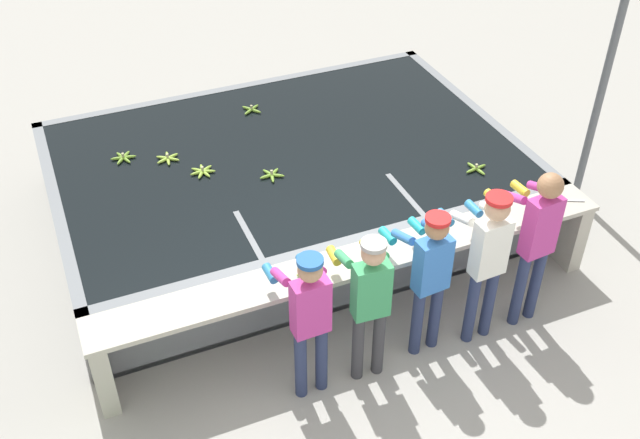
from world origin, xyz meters
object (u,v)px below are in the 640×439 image
object	(u,v)px
worker_0	(309,313)
banana_bunch_floating_3	(272,175)
banana_bunch_floating_2	(123,158)
banana_bunch_floating_4	(476,169)
worker_1	(369,296)
knife_0	(562,200)
banana_bunch_ledge_0	(312,276)
banana_bunch_floating_1	(252,109)
worker_3	(487,254)
worker_4	(536,234)
banana_bunch_floating_5	(203,171)
support_post_right	(605,79)
worker_2	(429,271)
banana_bunch_floating_0	(168,158)

from	to	relation	value
worker_0	banana_bunch_floating_3	size ratio (longest dim) A/B	5.67
banana_bunch_floating_2	banana_bunch_floating_4	world-z (taller)	same
worker_1	knife_0	bearing A→B (deg)	13.43
worker_1	banana_bunch_ledge_0	distance (m)	0.61
banana_bunch_floating_2	banana_bunch_floating_1	bearing A→B (deg)	15.82
worker_3	banana_bunch_floating_3	size ratio (longest dim) A/B	6.08
worker_4	knife_0	xyz separation A→B (m)	(0.76, 0.56, -0.20)
knife_0	banana_bunch_floating_2	bearing A→B (deg)	147.58
banana_bunch_floating_5	support_post_right	size ratio (longest dim) A/B	0.09
worker_3	worker_2	bearing A→B (deg)	173.43
knife_0	banana_bunch_floating_0	bearing A→B (deg)	146.68
banana_bunch_floating_2	banana_bunch_floating_3	xyz separation A→B (m)	(1.40, -0.96, 0.00)
banana_bunch_floating_4	worker_3	bearing A→B (deg)	-119.56
worker_0	banana_bunch_floating_4	xyz separation A→B (m)	(2.54, 1.41, -0.07)
worker_4	banana_bunch_floating_5	bearing A→B (deg)	135.12
banana_bunch_floating_2	banana_bunch_floating_3	bearing A→B (deg)	-34.39
banana_bunch_floating_2	worker_1	bearing A→B (deg)	-64.30
worker_2	banana_bunch_floating_1	world-z (taller)	worker_2
banana_bunch_floating_5	support_post_right	distance (m)	4.52
banana_bunch_floating_3	support_post_right	xyz separation A→B (m)	(3.67, -0.69, 0.73)
worker_0	worker_1	distance (m)	0.55
worker_4	banana_bunch_floating_3	size ratio (longest dim) A/B	6.32
worker_1	banana_bunch_floating_0	xyz separation A→B (m)	(-1.06, 2.93, -0.08)
worker_3	banana_bunch_floating_0	distance (m)	3.68
worker_3	banana_bunch_ledge_0	distance (m)	1.59
banana_bunch_floating_3	worker_4	bearing A→B (deg)	-49.32
banana_bunch_floating_1	support_post_right	world-z (taller)	support_post_right
worker_2	worker_3	xyz separation A→B (m)	(0.55, -0.06, 0.07)
worker_2	support_post_right	world-z (taller)	support_post_right
worker_3	banana_bunch_floating_5	bearing A→B (deg)	127.85
banana_bunch_floating_4	knife_0	distance (m)	0.97
banana_bunch_floating_0	banana_bunch_floating_3	size ratio (longest dim) A/B	1.02
banana_bunch_floating_4	banana_bunch_floating_2	bearing A→B (deg)	153.91
banana_bunch_floating_5	banana_bunch_ledge_0	distance (m)	2.07
worker_1	banana_bunch_ledge_0	size ratio (longest dim) A/B	5.74
banana_bunch_floating_3	knife_0	distance (m)	3.04
banana_bunch_floating_1	banana_bunch_floating_5	world-z (taller)	same
banana_bunch_floating_0	support_post_right	distance (m)	4.90
banana_bunch_floating_2	banana_bunch_floating_4	xyz separation A→B (m)	(3.49, -1.71, 0.00)
worker_0	banana_bunch_floating_0	xyz separation A→B (m)	(-0.50, 2.91, -0.07)
worker_2	worker_4	xyz separation A→B (m)	(1.10, -0.04, 0.10)
banana_bunch_floating_0	worker_3	bearing A→B (deg)	-52.44
banana_bunch_floating_1	banana_bunch_floating_5	distance (m)	1.42
banana_bunch_floating_5	support_post_right	xyz separation A→B (m)	(4.34, -1.04, 0.73)
worker_2	knife_0	xyz separation A→B (m)	(1.86, 0.52, -0.09)
knife_0	worker_2	bearing A→B (deg)	-164.45
banana_bunch_floating_0	banana_bunch_floating_4	world-z (taller)	same
banana_bunch_floating_2	knife_0	xyz separation A→B (m)	(4.00, -2.54, -0.01)
banana_bunch_floating_1	banana_bunch_ledge_0	size ratio (longest dim) A/B	0.91
banana_bunch_floating_0	banana_bunch_floating_5	size ratio (longest dim) A/B	1.01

